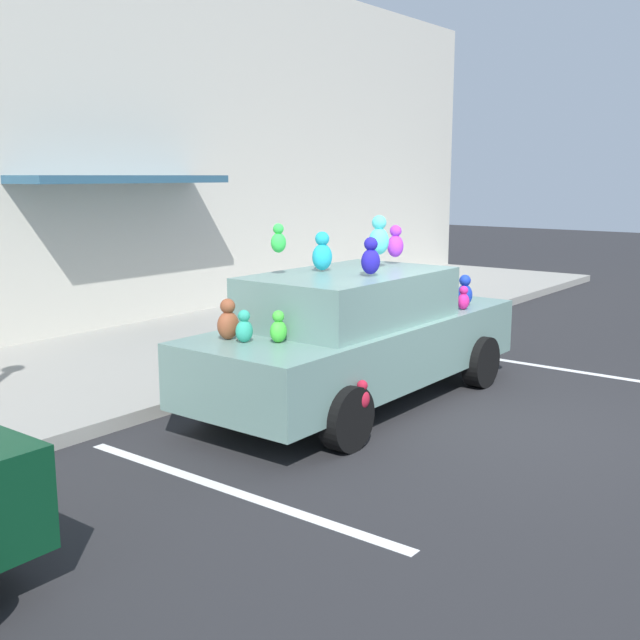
{
  "coord_description": "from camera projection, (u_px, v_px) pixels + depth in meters",
  "views": [
    {
      "loc": [
        -7.29,
        -3.31,
        2.6
      ],
      "look_at": [
        -0.11,
        2.22,
        0.9
      ],
      "focal_mm": 43.16,
      "sensor_mm": 36.0,
      "label": 1
    }
  ],
  "objects": [
    {
      "name": "sidewalk",
      "position": [
        173.0,
        353.0,
        11.12
      ],
      "size": [
        24.0,
        4.0,
        0.15
      ],
      "primitive_type": "cube",
      "color": "gray",
      "rests_on": "ground"
    },
    {
      "name": "storefront_building",
      "position": [
        72.0,
        137.0,
        11.84
      ],
      "size": [
        24.0,
        1.25,
        6.4
      ],
      "color": "beige",
      "rests_on": "ground"
    },
    {
      "name": "plush_covered_car",
      "position": [
        358.0,
        335.0,
        8.83
      ],
      "size": [
        4.63,
        1.9,
        2.16
      ],
      "color": "gray",
      "rests_on": "ground"
    },
    {
      "name": "parking_stripe_front",
      "position": [
        513.0,
        362.0,
        10.92
      ],
      "size": [
        0.12,
        3.6,
        0.01
      ],
      "primitive_type": "cube",
      "color": "silver",
      "rests_on": "ground"
    },
    {
      "name": "teddy_bear_on_sidewalk",
      "position": [
        280.0,
        330.0,
        10.59
      ],
      "size": [
        0.41,
        0.34,
        0.78
      ],
      "color": "#9E723D",
      "rests_on": "sidewalk"
    },
    {
      "name": "parking_stripe_rear",
      "position": [
        230.0,
        490.0,
        6.45
      ],
      "size": [
        0.12,
        3.6,
        0.01
      ],
      "primitive_type": "cube",
      "color": "silver",
      "rests_on": "ground"
    },
    {
      "name": "ground_plane",
      "position": [
        492.0,
        425.0,
        8.14
      ],
      "size": [
        60.0,
        60.0,
        0.0
      ],
      "primitive_type": "plane",
      "color": "#262628"
    }
  ]
}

